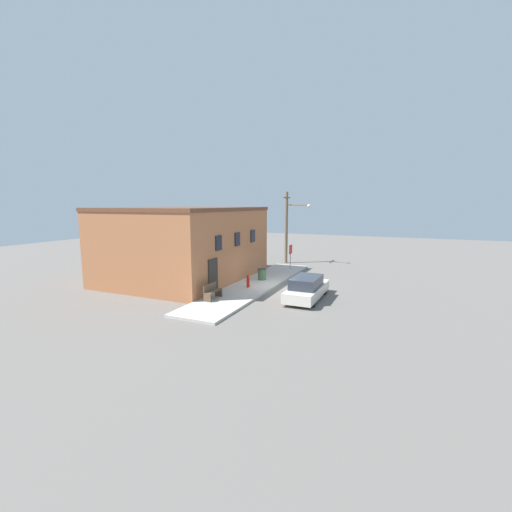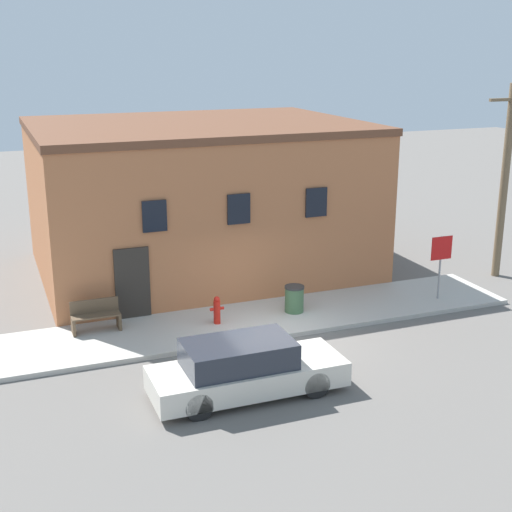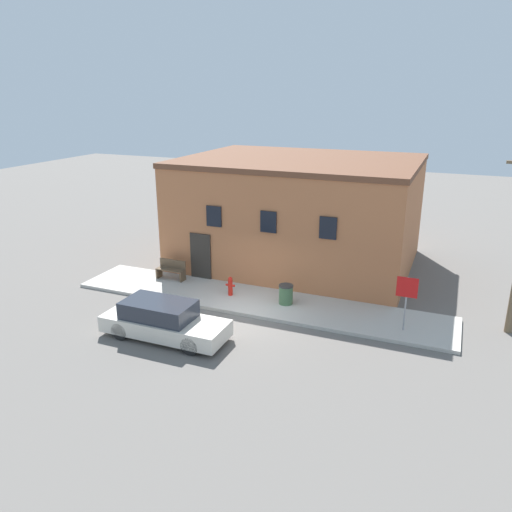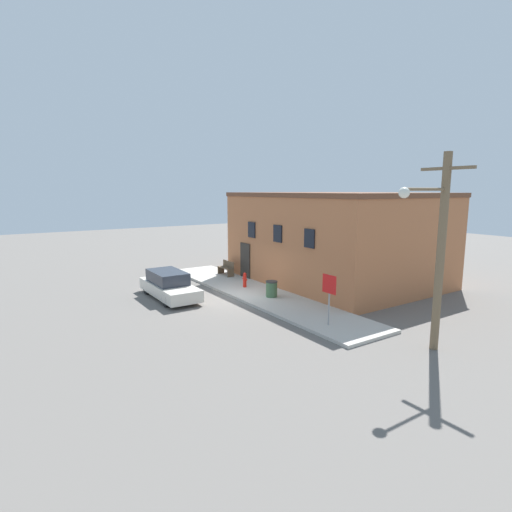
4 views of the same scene
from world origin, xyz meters
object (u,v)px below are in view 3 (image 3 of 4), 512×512
Objects in this scene: trash_bin at (286,294)px; parked_car at (163,321)px; fire_hydrant at (230,286)px; bench at (171,270)px; stop_sign at (407,293)px.

parked_car reaches higher than trash_bin.
fire_hydrant is 0.61× the size of bench.
bench is (-3.26, 0.69, 0.02)m from fire_hydrant.
bench is at bearing 167.98° from fire_hydrant.
bench is 5.39m from parked_car.
fire_hydrant is at bearing 80.65° from parked_car.
fire_hydrant is at bearing -178.59° from trash_bin.
bench reaches higher than trash_bin.
bench is at bearing 173.18° from stop_sign.
trash_bin is 0.18× the size of parked_car.
fire_hydrant is 4.09m from parked_car.
parked_car is at bearing -126.89° from trash_bin.
trash_bin is at bearing 172.66° from stop_sign.
fire_hydrant is 1.02× the size of trash_bin.
stop_sign is 8.49m from parked_car.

